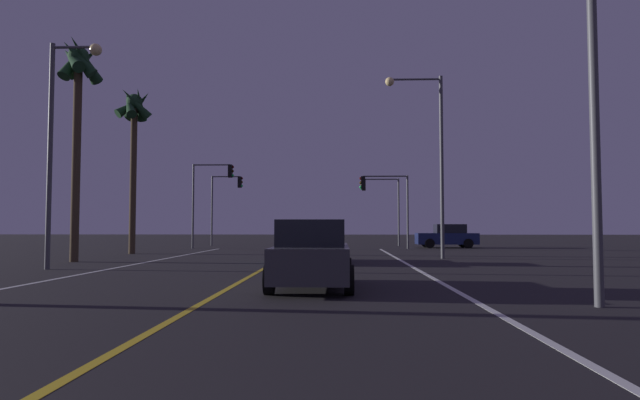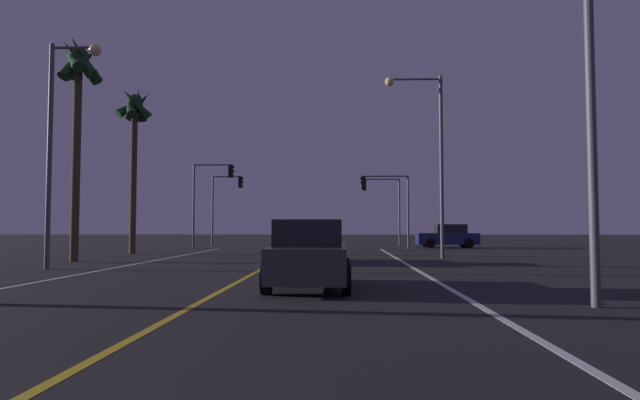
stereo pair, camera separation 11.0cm
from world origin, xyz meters
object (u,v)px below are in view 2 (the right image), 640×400
(traffic_light_near_right, at_px, (384,194))
(palm_tree_left_mid, at_px, (78,83))
(car_lead_same_lane, at_px, (310,255))
(car_ahead_far, at_px, (314,243))
(street_lamp_left_mid, at_px, (61,126))
(traffic_light_far_left, at_px, (227,194))
(traffic_light_far_right, at_px, (381,196))
(palm_tree_left_far, at_px, (135,120))
(street_lamp_right_far, at_px, (429,143))
(street_lamp_right_near, at_px, (557,62))
(car_crossing_side, at_px, (448,236))
(traffic_light_near_left, at_px, (212,186))

(traffic_light_near_right, relative_size, palm_tree_left_mid, 0.51)
(car_lead_same_lane, distance_m, palm_tree_left_mid, 15.98)
(car_ahead_far, bearing_deg, street_lamp_left_mid, 114.04)
(traffic_light_far_left, distance_m, street_lamp_left_mid, 23.56)
(traffic_light_far_right, relative_size, street_lamp_left_mid, 0.65)
(traffic_light_far_right, xyz_separation_m, palm_tree_left_far, (-14.94, -12.72, 3.61))
(street_lamp_right_far, bearing_deg, palm_tree_left_far, -13.43)
(car_ahead_far, xyz_separation_m, street_lamp_right_far, (5.42, 2.95, 4.78))
(traffic_light_near_right, xyz_separation_m, street_lamp_right_far, (1.27, -11.05, 1.80))
(car_lead_same_lane, bearing_deg, street_lamp_left_mid, 59.97)
(street_lamp_right_near, height_order, palm_tree_left_mid, palm_tree_left_mid)
(car_crossing_side, xyz_separation_m, street_lamp_left_mid, (-17.86, -19.82, 4.36))
(car_lead_same_lane, height_order, palm_tree_left_far, palm_tree_left_far)
(street_lamp_right_far, relative_size, palm_tree_left_mid, 0.90)
(street_lamp_right_near, bearing_deg, traffic_light_near_left, -63.27)
(palm_tree_left_mid, bearing_deg, palm_tree_left_far, 91.19)
(car_lead_same_lane, height_order, traffic_light_near_right, traffic_light_near_right)
(traffic_light_far_left, distance_m, street_lamp_right_far, 21.37)
(traffic_light_far_left, bearing_deg, street_lamp_left_mid, -92.38)
(car_ahead_far, relative_size, street_lamp_left_mid, 0.52)
(traffic_light_near_left, bearing_deg, car_lead_same_lane, -70.61)
(car_lead_same_lane, distance_m, traffic_light_far_right, 29.38)
(traffic_light_far_left, distance_m, palm_tree_left_mid, 20.06)
(car_crossing_side, bearing_deg, palm_tree_left_mid, 39.39)
(street_lamp_right_near, distance_m, palm_tree_left_mid, 20.28)
(car_ahead_far, height_order, palm_tree_left_mid, palm_tree_left_mid)
(palm_tree_left_mid, bearing_deg, traffic_light_far_right, 52.87)
(traffic_light_far_right, bearing_deg, car_crossing_side, 140.68)
(car_lead_same_lane, height_order, street_lamp_right_far, street_lamp_right_far)
(palm_tree_left_far, bearing_deg, traffic_light_near_left, 69.28)
(traffic_light_near_right, relative_size, street_lamp_left_mid, 0.62)
(street_lamp_left_mid, relative_size, palm_tree_left_mid, 0.83)
(traffic_light_near_right, distance_m, street_lamp_right_near, 26.36)
(traffic_light_far_left, xyz_separation_m, palm_tree_left_far, (-2.57, -12.72, 3.46))
(street_lamp_left_mid, bearing_deg, palm_tree_left_mid, 110.15)
(traffic_light_near_left, relative_size, traffic_light_far_left, 1.06)
(street_lamp_left_mid, bearing_deg, street_lamp_right_far, 25.79)
(car_crossing_side, bearing_deg, car_ahead_far, 60.74)
(street_lamp_left_mid, bearing_deg, car_ahead_far, 24.04)
(street_lamp_right_near, bearing_deg, car_crossing_side, -97.03)
(palm_tree_left_far, bearing_deg, car_crossing_side, 24.89)
(car_lead_same_lane, height_order, car_crossing_side, same)
(traffic_light_near_right, relative_size, traffic_light_far_right, 0.95)
(car_crossing_side, bearing_deg, street_lamp_right_near, 82.97)
(car_crossing_side, relative_size, palm_tree_left_mid, 0.43)
(car_ahead_far, distance_m, street_lamp_right_near, 14.01)
(car_ahead_far, height_order, street_lamp_right_near, street_lamp_right_near)
(car_crossing_side, bearing_deg, traffic_light_near_left, 6.16)
(traffic_light_near_right, xyz_separation_m, street_lamp_left_mid, (-13.16, -18.02, 1.38))
(traffic_light_far_left, height_order, street_lamp_left_mid, street_lamp_left_mid)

